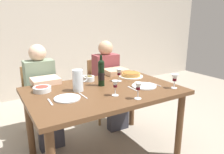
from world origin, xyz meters
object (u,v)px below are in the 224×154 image
object	(u,v)px
baked_tart	(131,74)
water_pitcher	(78,82)
olive_bowl	(89,78)
diner_right	(110,81)
salad_bowl	(42,89)
wine_glass_spare	(175,78)
chair_right	(102,85)
wine_glass_left_diner	(138,87)
dinner_plate_right_setting	(67,98)
wine_glass_right_diner	(119,73)
wine_glass_centre	(115,85)
diner_left	(43,92)
dining_table	(104,98)
wine_bottle	(101,73)
dinner_plate_left_setting	(144,86)
chair_left	(39,95)

from	to	relation	value
baked_tart	water_pitcher	bearing A→B (deg)	-167.32
olive_bowl	diner_right	bearing A→B (deg)	33.00
salad_bowl	wine_glass_spare	xyz separation A→B (m)	(1.18, -0.58, 0.07)
chair_right	wine_glass_left_diner	bearing A→B (deg)	77.11
wine_glass_spare	diner_right	bearing A→B (deg)	100.40
wine_glass_spare	diner_right	world-z (taller)	diner_right
dinner_plate_right_setting	diner_right	distance (m)	1.13
wine_glass_left_diner	wine_glass_right_diner	xyz separation A→B (m)	(0.16, 0.55, -0.01)
olive_bowl	chair_right	world-z (taller)	chair_right
dinner_plate_right_setting	diner_right	bearing A→B (deg)	40.04
wine_glass_centre	dinner_plate_right_setting	world-z (taller)	wine_glass_centre
dinner_plate_right_setting	diner_left	size ratio (longest dim) A/B	0.20
wine_glass_centre	dining_table	bearing A→B (deg)	89.05
wine_bottle	water_pitcher	world-z (taller)	wine_bottle
dinner_plate_left_setting	diner_right	xyz separation A→B (m)	(0.05, 0.79, -0.15)
diner_left	chair_right	bearing A→B (deg)	-166.96
diner_right	wine_glass_right_diner	bearing A→B (deg)	72.96
baked_tart	wine_glass_spare	distance (m)	0.61
diner_left	diner_right	bearing A→B (deg)	178.26
wine_glass_left_diner	diner_left	bearing A→B (deg)	118.53
wine_glass_centre	dinner_plate_right_setting	bearing A→B (deg)	160.87
wine_bottle	diner_left	bearing A→B (deg)	131.33
baked_tart	wine_glass_centre	size ratio (longest dim) A/B	2.04
salad_bowl	chair_left	size ratio (longest dim) A/B	0.20
wine_glass_centre	diner_right	size ratio (longest dim) A/B	0.12
wine_bottle	chair_right	bearing A→B (deg)	61.38
dining_table	wine_glass_left_diner	bearing A→B (deg)	-72.13
chair_right	dinner_plate_left_setting	bearing A→B (deg)	88.57
wine_glass_right_diner	wine_glass_spare	distance (m)	0.61
baked_tart	dinner_plate_left_setting	size ratio (longest dim) A/B	1.14
wine_glass_right_diner	diner_right	xyz separation A→B (m)	(0.16, 0.48, -0.24)
wine_glass_spare	salad_bowl	bearing A→B (deg)	153.63
wine_glass_right_diner	dinner_plate_left_setting	xyz separation A→B (m)	(0.11, -0.30, -0.09)
salad_bowl	diner_right	bearing A→B (deg)	21.98
olive_bowl	wine_glass_centre	world-z (taller)	wine_glass_centre
dining_table	dinner_plate_left_setting	bearing A→B (deg)	-19.71
chair_left	diner_left	world-z (taller)	diner_left
wine_glass_spare	diner_right	size ratio (longest dim) A/B	0.13
dining_table	wine_glass_spare	distance (m)	0.74
salad_bowl	olive_bowl	bearing A→B (deg)	11.45
chair_left	dinner_plate_left_setting	bearing A→B (deg)	128.91
salad_bowl	dinner_plate_left_setting	xyz separation A→B (m)	(0.95, -0.38, -0.02)
diner_left	salad_bowl	bearing A→B (deg)	76.83
wine_glass_centre	wine_glass_spare	xyz separation A→B (m)	(0.63, -0.12, 0.00)
diner_left	wine_glass_centre	bearing A→B (deg)	116.60
water_pitcher	wine_glass_centre	distance (m)	0.38
wine_glass_left_diner	dinner_plate_right_setting	xyz separation A→B (m)	(-0.54, 0.32, -0.10)
wine_glass_spare	chair_right	size ratio (longest dim) A/B	0.17
diner_left	chair_right	distance (m)	0.93
dinner_plate_left_setting	dinner_plate_right_setting	size ratio (longest dim) A/B	1.11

